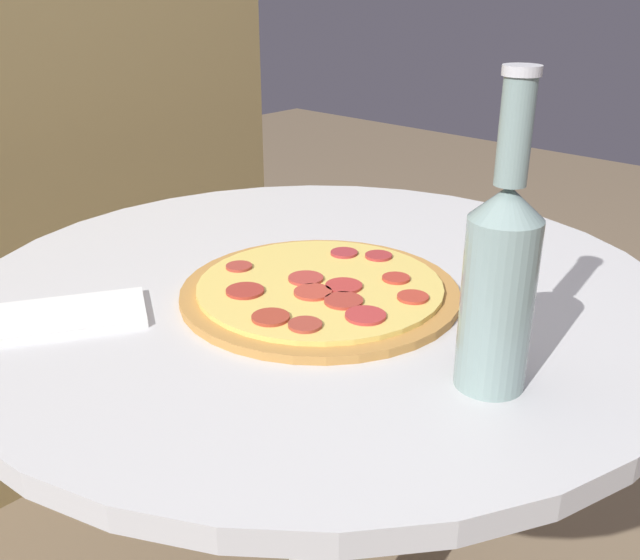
{
  "coord_description": "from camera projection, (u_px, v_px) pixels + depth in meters",
  "views": [
    {
      "loc": [
        -0.59,
        -0.55,
        1.11
      ],
      "look_at": [
        -0.03,
        -0.03,
        0.79
      ],
      "focal_mm": 40.0,
      "sensor_mm": 36.0,
      "label": 1
    }
  ],
  "objects": [
    {
      "name": "napkin",
      "position": [
        72.0,
        315.0,
        0.78
      ],
      "size": [
        0.18,
        0.16,
        0.01
      ],
      "color": "white",
      "rests_on": "table"
    },
    {
      "name": "pizza",
      "position": [
        320.0,
        290.0,
        0.83
      ],
      "size": [
        0.33,
        0.33,
        0.02
      ],
      "color": "#B77F3D",
      "rests_on": "table"
    },
    {
      "name": "table",
      "position": [
        318.0,
        411.0,
        0.95
      ],
      "size": [
        0.86,
        0.86,
        0.77
      ],
      "color": "silver",
      "rests_on": "ground_plane"
    },
    {
      "name": "beer_bottle",
      "position": [
        499.0,
        278.0,
        0.61
      ],
      "size": [
        0.06,
        0.06,
        0.28
      ],
      "color": "gray",
      "rests_on": "table"
    }
  ]
}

